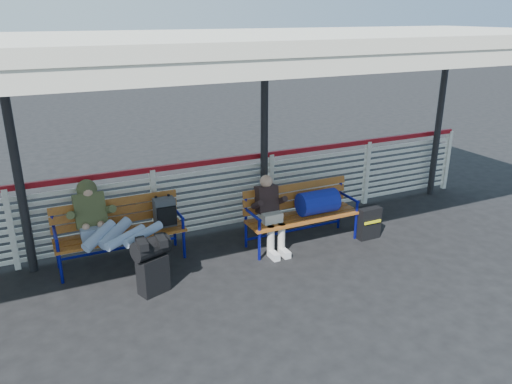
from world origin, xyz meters
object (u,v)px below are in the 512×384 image
suitcase_side (368,223)px  traveler_man (112,229)px  bench_left (131,222)px  bench_right (310,205)px  luggage_stack (152,263)px  companion_person (270,213)px

suitcase_side → traveler_man: bearing=172.1°
bench_left → suitcase_side: size_ratio=3.50×
bench_right → suitcase_side: (0.91, -0.30, -0.35)m
bench_left → luggage_stack: bearing=-88.3°
luggage_stack → companion_person: 1.98m
bench_left → companion_person: 2.03m
luggage_stack → bench_left: 1.05m
traveler_man → companion_person: bearing=-5.6°
bench_right → suitcase_side: size_ratio=3.50×
luggage_stack → companion_person: size_ratio=0.67×
suitcase_side → bench_right: bearing=161.6°
luggage_stack → suitcase_side: bearing=-16.9°
bench_right → bench_left: bearing=167.8°
bench_right → traveler_man: (-2.95, 0.22, 0.08)m
luggage_stack → traveler_man: bearing=97.1°
bench_right → companion_person: 0.69m
bench_right → companion_person: size_ratio=1.57×
bench_right → suitcase_side: bearing=-18.2°
luggage_stack → bench_right: bench_right is taller
companion_person → suitcase_side: companion_person is taller
companion_person → suitcase_side: bearing=-10.5°
companion_person → bench_left: bearing=163.7°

